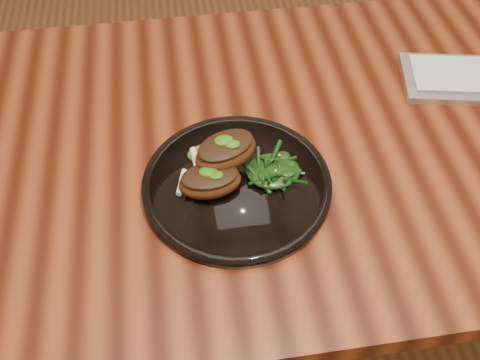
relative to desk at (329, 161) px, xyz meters
name	(u,v)px	position (x,y,z in m)	size (l,w,h in m)	color
desk	(329,161)	(0.00, 0.00, 0.00)	(1.60, 0.80, 0.75)	black
plate	(237,184)	(-0.20, -0.11, 0.09)	(0.31, 0.31, 0.02)	black
lamb_chop_front	(210,181)	(-0.24, -0.12, 0.12)	(0.11, 0.07, 0.04)	#45200D
lamb_chop_back	(225,151)	(-0.21, -0.08, 0.14)	(0.13, 0.11, 0.05)	#45200D
herb_smear	(209,153)	(-0.23, -0.04, 0.10)	(0.07, 0.05, 0.00)	#1A4B08
greens_heap	(273,169)	(-0.13, -0.10, 0.12)	(0.09, 0.08, 0.03)	black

